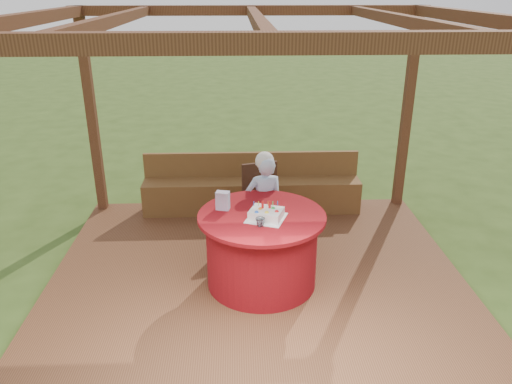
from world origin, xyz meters
TOP-DOWN VIEW (x-y plane):
  - ground at (0.00, 0.00)m, footprint 60.00×60.00m
  - deck at (0.00, 0.00)m, footprint 4.50×4.00m
  - pergola at (0.00, 0.00)m, footprint 4.50×4.00m
  - bench at (0.00, 1.72)m, footprint 3.00×0.42m
  - table at (0.04, -0.15)m, footprint 1.31×1.31m
  - chair at (0.11, 1.01)m, footprint 0.56×0.56m
  - elderly_woman at (0.11, 0.52)m, footprint 0.48×0.35m
  - birthday_cake at (0.08, -0.25)m, footprint 0.46×0.46m
  - gift_bag at (-0.35, -0.01)m, footprint 0.15×0.12m
  - drinking_glass at (0.01, -0.42)m, footprint 0.11×0.11m

SIDE VIEW (x-z plane):
  - ground at x=0.00m, z-range 0.00..0.00m
  - deck at x=0.00m, z-range 0.00..0.12m
  - bench at x=0.00m, z-range -0.02..0.79m
  - table at x=0.04m, z-range 0.13..0.93m
  - chair at x=0.11m, z-range 0.18..1.08m
  - elderly_woman at x=0.11m, z-range 0.13..1.37m
  - drinking_glass at x=0.01m, z-range 0.92..1.01m
  - birthday_cake at x=0.08m, z-range 0.89..1.06m
  - gift_bag at x=-0.35m, z-range 0.92..1.11m
  - pergola at x=0.00m, z-range 1.05..3.77m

